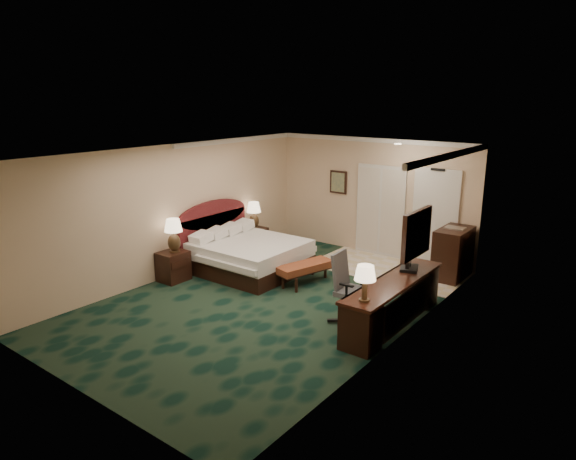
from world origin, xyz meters
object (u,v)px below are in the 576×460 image
Objects in this scene: nightstand_near at (173,266)px; desk_chair at (354,289)px; bed at (250,256)px; desk at (393,302)px; lamp_far at (254,215)px; bed_bench at (305,273)px; tv at (410,249)px; nightstand_far at (255,239)px; minibar at (453,253)px; lamp_near at (174,235)px.

desk_chair is (3.90, 0.47, 0.29)m from nightstand_near.
nightstand_near is at bearing -122.61° from bed.
desk reaches higher than bed.
lamp_far is at bearing 90.72° from nightstand_near.
nightstand_near is 0.50× the size of bed_bench.
bed_bench is at bearing 159.94° from tv.
lamp_far is 4.57m from tv.
nightstand_far reaches higher than bed_bench.
nightstand_near is 0.23× the size of desk.
bed is 1.49m from nightstand_far.
desk_chair reaches higher than bed.
desk is (4.45, -1.75, 0.10)m from nightstand_far.
minibar reaches higher than nightstand_far.
lamp_far is at bearing 91.24° from lamp_near.
bed_bench is 2.34m from desk.
desk is (2.23, -0.68, 0.18)m from bed_bench.
lamp_near is at bearing -88.76° from lamp_far.
desk is at bearing 9.81° from lamp_near.
minibar is at bearing 31.74° from bed.
desk_chair reaches higher than minibar.
tv reaches higher than desk.
minibar is at bearing 12.99° from lamp_far.
tv is (-0.03, 0.64, 0.74)m from desk.
desk_chair is 3.13m from minibar.
lamp_far is 2.55m from bed_bench.
lamp_far is 0.55× the size of desk_chair.
desk is at bearing -89.60° from minibar.
lamp_far is 0.68× the size of tv.
bed_bench is at bearing 5.21° from bed.
lamp_near is at bearing -177.87° from desk_chair.
lamp_near is 2.71m from bed_bench.
nightstand_far is 4.63m from tv.
bed is at bearing -148.26° from minibar.
minibar reaches higher than desk.
lamp_far is at bearing -117.07° from nightstand_far.
nightstand_near is 2.65m from bed_bench.
lamp_near reaches higher than nightstand_far.
lamp_near is (0.02, 0.04, 0.64)m from nightstand_near.
nightstand_near is 0.64× the size of tv.
nightstand_far is at bearing 90.43° from nightstand_near.
tv is (4.43, -1.08, 0.25)m from lamp_far.
nightstand_near is 0.94× the size of lamp_far.
tv is 0.90× the size of minibar.
desk_chair is (3.92, -2.09, 0.31)m from nightstand_far.
nightstand_near is at bearing -89.28° from lamp_far.
bed_bench is at bearing -25.75° from nightstand_far.
lamp_near is 3.91m from desk_chair.
tv is (4.38, 1.40, 0.19)m from lamp_near.
lamp_far is at bearing 147.16° from tv.
bed_bench is (2.18, 1.44, -0.73)m from lamp_near.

